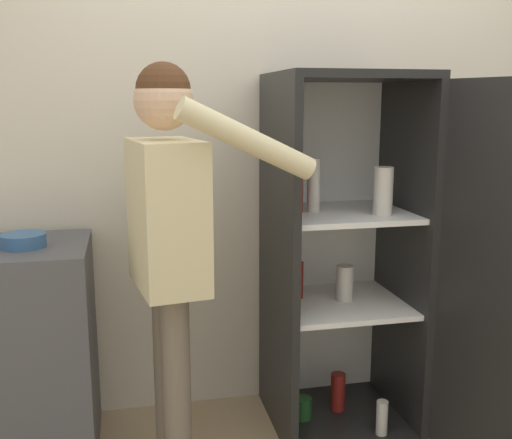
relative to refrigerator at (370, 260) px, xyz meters
The scene contains 5 objects.
wall_back 0.69m from the refrigerator, 120.32° to the left, with size 7.00×0.06×2.55m.
refrigerator is the anchor object (origin of this frame).
person 0.95m from the refrigerator, behind, with size 0.69×0.56×1.67m.
counter 1.60m from the refrigerator, behind, with size 0.67×0.56×0.94m.
bowl 1.49m from the refrigerator, behind, with size 0.18×0.18×0.05m.
Camera 1 is at (-0.81, -1.90, 1.52)m, focal length 42.00 mm.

